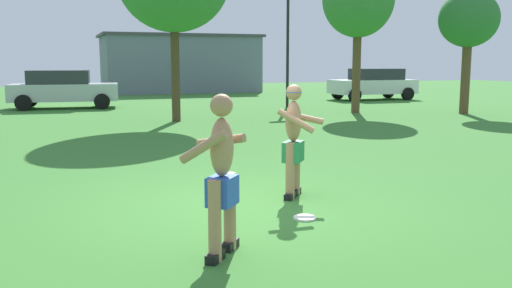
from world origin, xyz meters
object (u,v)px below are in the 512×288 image
at_px(player_with_cap, 294,136).
at_px(lamp_post, 288,35).
at_px(player_in_blue, 221,173).
at_px(car_silver_near_post, 63,88).
at_px(tree_right_field, 469,21).
at_px(frisbee, 305,218).
at_px(car_white_far_end, 373,84).

xyz_separation_m(player_with_cap, lamp_post, (6.16, 14.37, 2.16)).
height_order(player_in_blue, lamp_post, lamp_post).
bearing_deg(car_silver_near_post, tree_right_field, -29.17).
relative_size(frisbee, car_silver_near_post, 0.06).
xyz_separation_m(lamp_post, tree_right_field, (5.05, -4.93, 0.37)).
bearing_deg(frisbee, car_white_far_end, 55.65).
height_order(lamp_post, tree_right_field, lamp_post).
relative_size(car_white_far_end, tree_right_field, 0.96).
height_order(frisbee, lamp_post, lamp_post).
xyz_separation_m(frisbee, lamp_post, (6.49, 15.46, 3.03)).
bearing_deg(player_with_cap, frisbee, -106.81).
distance_m(player_in_blue, frisbee, 1.81).
height_order(player_in_blue, tree_right_field, tree_right_field).
height_order(player_with_cap, frisbee, player_with_cap).
distance_m(car_silver_near_post, car_white_far_end, 15.00).
height_order(car_white_far_end, tree_right_field, tree_right_field).
relative_size(player_with_cap, car_silver_near_post, 0.37).
bearing_deg(player_in_blue, player_with_cap, 49.71).
xyz_separation_m(frisbee, car_silver_near_post, (-2.45, 18.34, 0.81)).
relative_size(car_white_far_end, lamp_post, 0.90).
height_order(car_silver_near_post, car_white_far_end, same).
bearing_deg(tree_right_field, player_in_blue, -138.45).
distance_m(car_white_far_end, tree_right_field, 8.31).
height_order(player_with_cap, car_white_far_end, player_with_cap).
bearing_deg(car_white_far_end, lamp_post, -154.42).
bearing_deg(player_in_blue, tree_right_field, 41.55).
bearing_deg(player_in_blue, lamp_post, 64.41).
height_order(car_silver_near_post, lamp_post, lamp_post).
xyz_separation_m(player_with_cap, car_white_far_end, (12.22, 17.28, -0.06)).
xyz_separation_m(frisbee, tree_right_field, (11.54, 10.53, 3.40)).
relative_size(frisbee, car_white_far_end, 0.07).
distance_m(player_in_blue, car_silver_near_post, 19.25).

